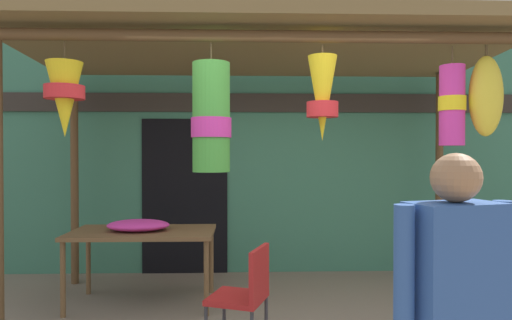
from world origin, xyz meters
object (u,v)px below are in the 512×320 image
flower_heap_on_table (139,225)px  folding_chair (246,291)px  display_table (143,237)px  vendor_in_orange (455,304)px

flower_heap_on_table → folding_chair: 1.65m
display_table → flower_heap_on_table: flower_heap_on_table is taller
display_table → flower_heap_on_table: bearing=-142.4°
display_table → folding_chair: 1.63m
vendor_in_orange → flower_heap_on_table: bearing=125.5°
display_table → flower_heap_on_table: size_ratio=2.30×
display_table → vendor_in_orange: (1.92, -2.76, 0.22)m
display_table → vendor_in_orange: vendor_in_orange is taller
flower_heap_on_table → vendor_in_orange: (1.95, -2.74, 0.09)m
folding_chair → flower_heap_on_table: bearing=131.9°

